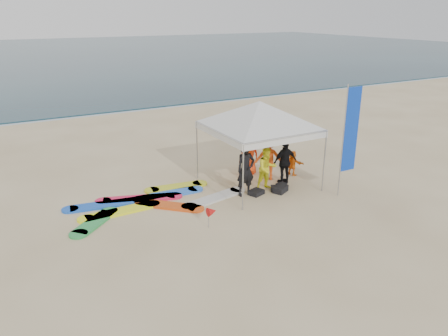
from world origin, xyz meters
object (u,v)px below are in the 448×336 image
object	(u,v)px
person_black_a	(246,170)
person_orange_a	(269,157)
marker_pennant	(212,212)
person_black_b	(285,162)
person_seated	(292,163)
person_yellow	(267,169)
person_orange_b	(249,155)
canopy_tent	(260,101)
surfboard_spread	(150,202)
feather_flag	(350,131)

from	to	relation	value
person_black_a	person_orange_a	bearing A→B (deg)	29.82
marker_pennant	person_black_b	bearing A→B (deg)	24.54
person_seated	marker_pennant	world-z (taller)	person_seated
person_black_a	person_yellow	world-z (taller)	person_black_a
person_orange_b	canopy_tent	world-z (taller)	canopy_tent
person_orange_a	person_black_b	world-z (taller)	person_orange_a
person_yellow	person_seated	distance (m)	1.85
person_orange_a	person_black_b	size ratio (longest dim) A/B	1.04
surfboard_spread	feather_flag	bearing A→B (deg)	-22.55
feather_flag	surfboard_spread	size ratio (longest dim) A/B	0.66
person_yellow	surfboard_spread	world-z (taller)	person_yellow
person_orange_a	person_seated	size ratio (longest dim) A/B	1.75
person_orange_b	feather_flag	xyz separation A→B (m)	(1.88, -3.33, 1.51)
person_black_b	surfboard_spread	world-z (taller)	person_black_b
person_seated	person_orange_a	bearing A→B (deg)	68.42
canopy_tent	surfboard_spread	size ratio (longest dim) A/B	0.80
person_yellow	person_orange_a	distance (m)	1.01
person_black_a	person_orange_b	xyz separation A→B (m)	(1.22, 1.72, -0.16)
person_yellow	person_orange_a	world-z (taller)	person_orange_a
person_black_a	person_orange_a	xyz separation A→B (m)	(1.60, 0.91, -0.07)
person_orange_b	surfboard_spread	size ratio (longest dim) A/B	0.26
canopy_tent	person_yellow	bearing A→B (deg)	-87.64
feather_flag	marker_pennant	distance (m)	5.52
person_black_a	person_seated	distance (m)	2.82
person_orange_b	person_black_b	bearing A→B (deg)	126.72
person_orange_b	canopy_tent	xyz separation A→B (m)	(-0.27, -1.05, 2.33)
surfboard_spread	canopy_tent	bearing A→B (deg)	-4.42
feather_flag	marker_pennant	bearing A→B (deg)	179.29
person_black_a	marker_pennant	distance (m)	2.66
person_yellow	marker_pennant	distance (m)	3.52
person_black_a	person_yellow	distance (m)	0.99
person_black_a	feather_flag	distance (m)	3.75
person_black_b	person_orange_b	world-z (taller)	person_black_b
person_orange_b	canopy_tent	distance (m)	2.57
person_orange_a	person_black_a	bearing A→B (deg)	63.36
person_orange_a	person_seated	bearing A→B (deg)	-150.94
canopy_tent	marker_pennant	size ratio (longest dim) A/B	7.41
person_seated	canopy_tent	bearing A→B (deg)	78.06
person_yellow	marker_pennant	xyz separation A→B (m)	(-3.09, -1.67, -0.28)
person_black_b	person_black_a	bearing A→B (deg)	10.46
person_black_b	marker_pennant	bearing A→B (deg)	26.57
person_seated	canopy_tent	xyz separation A→B (m)	(-1.72, -0.15, 2.61)
person_black_a	feather_flag	xyz separation A→B (m)	(3.10, -1.61, 1.35)
person_seated	person_black_b	bearing A→B (deg)	107.61
person_black_b	person_yellow	bearing A→B (deg)	11.77
person_black_a	marker_pennant	bearing A→B (deg)	-143.65
person_black_a	marker_pennant	size ratio (longest dim) A/B	2.95
canopy_tent	surfboard_spread	distance (m)	5.14
person_orange_a	marker_pennant	bearing A→B (deg)	67.20
canopy_tent	marker_pennant	bearing A→B (deg)	-144.14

